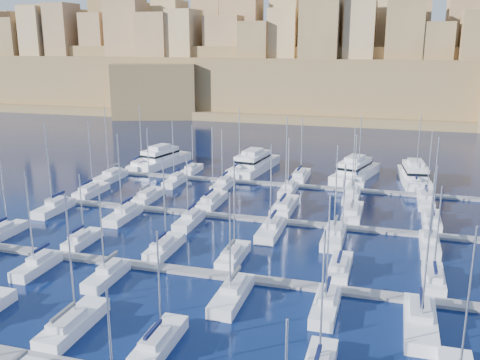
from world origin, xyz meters
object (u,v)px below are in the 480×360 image
(motor_yacht_d, at_px, (414,175))
(motor_yacht_b, at_px, (254,163))
(motor_yacht_a, at_px, (162,158))
(sailboat_2, at_px, (73,324))
(motor_yacht_c, at_px, (355,171))

(motor_yacht_d, bearing_deg, motor_yacht_b, 177.95)
(motor_yacht_a, xyz_separation_m, motor_yacht_d, (56.19, -0.13, 0.00))
(sailboat_2, height_order, motor_yacht_d, sailboat_2)
(motor_yacht_c, height_order, motor_yacht_d, same)
(motor_yacht_b, relative_size, motor_yacht_d, 1.16)
(sailboat_2, height_order, motor_yacht_c, sailboat_2)
(sailboat_2, relative_size, motor_yacht_c, 0.80)
(motor_yacht_c, bearing_deg, motor_yacht_d, -2.55)
(motor_yacht_a, distance_m, motor_yacht_b, 21.91)
(motor_yacht_a, bearing_deg, motor_yacht_d, -0.13)
(motor_yacht_b, bearing_deg, sailboat_2, -90.20)
(motor_yacht_c, bearing_deg, motor_yacht_b, 178.22)
(motor_yacht_a, xyz_separation_m, motor_yacht_b, (21.88, 1.10, -0.00))
(sailboat_2, distance_m, motor_yacht_c, 73.69)
(motor_yacht_b, height_order, motor_yacht_d, same)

